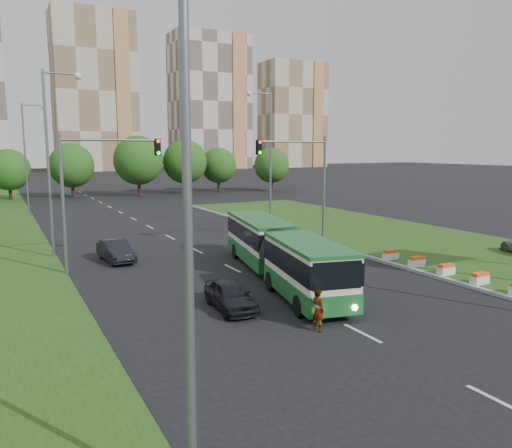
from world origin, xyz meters
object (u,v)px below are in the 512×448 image
car_left_far (116,251)px  articulated_bus (276,252)px  traffic_mast_median (306,173)px  traffic_mast_left (92,180)px  car_left_near (230,295)px  shopping_trolley (339,307)px  pedestrian (318,310)px

car_left_far → articulated_bus: bearing=-56.6°
traffic_mast_median → traffic_mast_left: 15.19m
car_left_near → shopping_trolley: (3.96, -2.72, -0.37)m
traffic_mast_left → shopping_trolley: (8.02, -12.65, -5.07)m
car_left_near → shopping_trolley: car_left_near is taller
articulated_bus → shopping_trolley: (-0.41, -6.27, -1.26)m
articulated_bus → pedestrian: articulated_bus is taller
traffic_mast_median → car_left_far: 14.38m
car_left_near → car_left_far: 12.38m
traffic_mast_median → car_left_near: (-11.10, -10.94, -4.70)m
traffic_mast_median → articulated_bus: bearing=-132.3°
traffic_mast_left → car_left_near: bearing=-67.8°
car_left_far → shopping_trolley: (6.41, -14.85, -0.39)m
traffic_mast_median → car_left_near: 16.27m
traffic_mast_left → shopping_trolley: 15.82m
traffic_mast_median → car_left_far: traffic_mast_median is taller
articulated_bus → car_left_far: 10.99m
traffic_mast_median → car_left_far: bearing=175.0°
pedestrian → shopping_trolley: pedestrian is taller
articulated_bus → shopping_trolley: bearing=-81.6°
traffic_mast_median → articulated_bus: 10.69m
articulated_bus → pedestrian: (-2.44, -7.59, -0.69)m
articulated_bus → pedestrian: 8.00m
articulated_bus → car_left_far: (-6.82, 8.57, -0.86)m
traffic_mast_median → pedestrian: traffic_mast_median is taller
pedestrian → traffic_mast_median: bearing=-38.3°
car_left_near → shopping_trolley: 4.82m
car_left_far → pedestrian: pedestrian is taller
articulated_bus → car_left_near: size_ratio=4.01×
traffic_mast_median → shopping_trolley: 16.22m
traffic_mast_left → articulated_bus: size_ratio=0.52×
car_left_near → articulated_bus: bearing=43.0°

